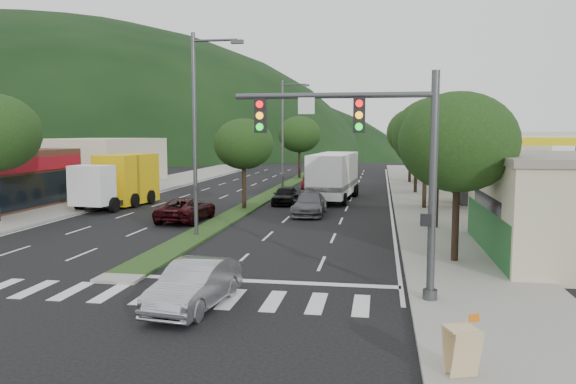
% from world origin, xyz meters
% --- Properties ---
extents(ground, '(160.00, 160.00, 0.00)m').
position_xyz_m(ground, '(0.00, 0.00, 0.00)').
color(ground, black).
rests_on(ground, ground).
extents(sidewalk_right, '(5.00, 90.00, 0.15)m').
position_xyz_m(sidewalk_right, '(12.50, 25.00, 0.07)').
color(sidewalk_right, gray).
rests_on(sidewalk_right, ground).
extents(sidewalk_left, '(6.00, 90.00, 0.15)m').
position_xyz_m(sidewalk_left, '(-13.00, 25.00, 0.07)').
color(sidewalk_left, gray).
rests_on(sidewalk_left, ground).
extents(median, '(1.60, 56.00, 0.12)m').
position_xyz_m(median, '(0.00, 28.00, 0.06)').
color(median, '#203E16').
rests_on(median, ground).
extents(crosswalk, '(19.00, 2.20, 0.01)m').
position_xyz_m(crosswalk, '(0.00, -2.00, 0.01)').
color(crosswalk, silver).
rests_on(crosswalk, ground).
extents(traffic_signal, '(6.12, 0.40, 7.00)m').
position_xyz_m(traffic_signal, '(9.03, -1.54, 4.65)').
color(traffic_signal, '#47494C').
rests_on(traffic_signal, ground).
extents(gas_canopy, '(12.20, 8.20, 5.25)m').
position_xyz_m(gas_canopy, '(19.00, 22.00, 4.65)').
color(gas_canopy, silver).
rests_on(gas_canopy, ground).
extents(bldg_left_far, '(9.00, 14.00, 4.60)m').
position_xyz_m(bldg_left_far, '(-19.00, 34.00, 2.30)').
color(bldg_left_far, beige).
rests_on(bldg_left_far, ground).
extents(bldg_right_far, '(10.00, 16.00, 5.20)m').
position_xyz_m(bldg_right_far, '(19.50, 44.00, 2.60)').
color(bldg_right_far, beige).
rests_on(bldg_right_far, ground).
extents(hill_far, '(176.00, 132.00, 82.00)m').
position_xyz_m(hill_far, '(-80.00, 110.00, 0.00)').
color(hill_far, black).
rests_on(hill_far, ground).
extents(tree_r_a, '(4.60, 4.60, 6.63)m').
position_xyz_m(tree_r_a, '(12.00, 4.00, 4.82)').
color(tree_r_a, black).
rests_on(tree_r_a, sidewalk_right).
extents(tree_r_b, '(4.80, 4.80, 6.94)m').
position_xyz_m(tree_r_b, '(12.00, 12.00, 5.04)').
color(tree_r_b, black).
rests_on(tree_r_b, sidewalk_right).
extents(tree_r_c, '(4.40, 4.40, 6.48)m').
position_xyz_m(tree_r_c, '(12.00, 20.00, 4.75)').
color(tree_r_c, black).
rests_on(tree_r_c, sidewalk_right).
extents(tree_r_d, '(5.00, 5.00, 7.17)m').
position_xyz_m(tree_r_d, '(12.00, 30.00, 5.18)').
color(tree_r_d, black).
rests_on(tree_r_d, sidewalk_right).
extents(tree_r_e, '(4.60, 4.60, 6.71)m').
position_xyz_m(tree_r_e, '(12.00, 40.00, 4.89)').
color(tree_r_e, black).
rests_on(tree_r_e, sidewalk_right).
extents(tree_med_near, '(4.00, 4.00, 6.02)m').
position_xyz_m(tree_med_near, '(0.00, 18.00, 4.43)').
color(tree_med_near, black).
rests_on(tree_med_near, median).
extents(tree_med_far, '(4.80, 4.80, 6.94)m').
position_xyz_m(tree_med_far, '(0.00, 44.00, 5.01)').
color(tree_med_far, black).
rests_on(tree_med_far, median).
extents(streetlight_near, '(2.60, 0.25, 10.00)m').
position_xyz_m(streetlight_near, '(0.21, 8.00, 5.58)').
color(streetlight_near, '#47494C').
rests_on(streetlight_near, ground).
extents(streetlight_mid, '(2.60, 0.25, 10.00)m').
position_xyz_m(streetlight_mid, '(0.21, 33.00, 5.58)').
color(streetlight_mid, '#47494C').
rests_on(streetlight_mid, ground).
extents(sedan_silver, '(1.94, 4.36, 1.39)m').
position_xyz_m(sedan_silver, '(3.67, -3.00, 0.70)').
color(sedan_silver, '#9A9DA1').
rests_on(sedan_silver, ground).
extents(suv_maroon, '(2.47, 5.10, 1.40)m').
position_xyz_m(suv_maroon, '(-2.18, 12.71, 0.70)').
color(suv_maroon, black).
rests_on(suv_maroon, ground).
extents(car_queue_a, '(1.59, 3.90, 1.33)m').
position_xyz_m(car_queue_a, '(2.25, 21.32, 0.66)').
color(car_queue_a, black).
rests_on(car_queue_a, ground).
extents(car_queue_b, '(2.01, 4.81, 1.39)m').
position_xyz_m(car_queue_b, '(4.67, 16.32, 0.69)').
color(car_queue_b, '#57565C').
rests_on(car_queue_b, ground).
extents(car_queue_c, '(1.55, 4.24, 1.39)m').
position_xyz_m(car_queue_c, '(2.98, 31.32, 0.69)').
color(car_queue_c, '#490C0F').
rests_on(car_queue_c, ground).
extents(car_queue_d, '(2.37, 4.92, 1.35)m').
position_xyz_m(car_queue_d, '(5.75, 26.32, 0.67)').
color(car_queue_d, black).
rests_on(car_queue_d, ground).
extents(box_truck, '(3.54, 7.64, 3.65)m').
position_xyz_m(box_truck, '(-9.00, 18.20, 1.73)').
color(box_truck, white).
rests_on(box_truck, ground).
extents(motorhome, '(3.56, 9.54, 3.59)m').
position_xyz_m(motorhome, '(5.50, 24.49, 1.92)').
color(motorhome, white).
rests_on(motorhome, ground).
extents(a_frame_sign, '(0.81, 0.87, 1.38)m').
position_xyz_m(a_frame_sign, '(10.78, -6.92, 0.76)').
color(a_frame_sign, '#D3B680').
rests_on(a_frame_sign, sidewalk_right).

